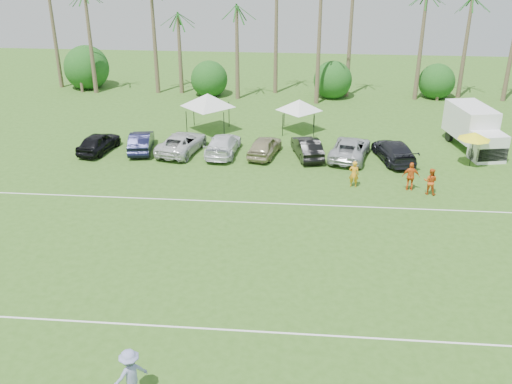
{
  "coord_description": "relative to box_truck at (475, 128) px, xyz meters",
  "views": [
    {
      "loc": [
        3.49,
        -16.59,
        14.85
      ],
      "look_at": [
        0.91,
        12.07,
        1.6
      ],
      "focal_mm": 40.0,
      "sensor_mm": 36.0,
      "label": 1
    }
  ],
  "objects": [
    {
      "name": "parked_car_1",
      "position": [
        -24.38,
        -2.5,
        -0.94
      ],
      "size": [
        2.2,
        4.55,
        1.44
      ],
      "primitive_type": "imported",
      "rotation": [
        0.0,
        0.0,
        3.3
      ],
      "color": "black",
      "rests_on": "ground"
    },
    {
      "name": "parked_car_0",
      "position": [
        -27.43,
        -2.97,
        -0.94
      ],
      "size": [
        2.46,
        4.46,
        1.44
      ],
      "primitive_type": "imported",
      "rotation": [
        0.0,
        0.0,
        2.95
      ],
      "color": "black",
      "rests_on": "ground"
    },
    {
      "name": "field_lines",
      "position": [
        -15.9,
        -16.58,
        -1.65
      ],
      "size": [
        80.0,
        12.1,
        0.01
      ],
      "color": "white",
      "rests_on": "ground"
    },
    {
      "name": "bush_tree_3",
      "position": [
        0.1,
        14.42,
        0.14
      ],
      "size": [
        4.0,
        4.0,
        4.0
      ],
      "color": "brown",
      "rests_on": "ground"
    },
    {
      "name": "frisbee_player",
      "position": [
        -18.07,
        -26.43,
        -0.69
      ],
      "size": [
        1.42,
        1.36,
        1.94
      ],
      "rotation": [
        0.0,
        0.0,
        3.85
      ],
      "color": "#878BBF",
      "rests_on": "ground"
    },
    {
      "name": "parked_car_5",
      "position": [
        -12.2,
        -2.66,
        -0.94
      ],
      "size": [
        2.53,
        4.6,
        1.44
      ],
      "primitive_type": "imported",
      "rotation": [
        0.0,
        0.0,
        3.39
      ],
      "color": "black",
      "rests_on": "ground"
    },
    {
      "name": "sideline_player_a",
      "position": [
        -9.22,
        -7.65,
        -0.79
      ],
      "size": [
        0.68,
        0.49,
        1.73
      ],
      "primitive_type": "imported",
      "rotation": [
        0.0,
        0.0,
        3.01
      ],
      "color": "orange",
      "rests_on": "ground"
    },
    {
      "name": "bush_tree_2",
      "position": [
        -9.9,
        14.42,
        0.14
      ],
      "size": [
        4.0,
        4.0,
        4.0
      ],
      "color": "brown",
      "rests_on": "ground"
    },
    {
      "name": "parked_car_3",
      "position": [
        -18.29,
        -2.59,
        -0.94
      ],
      "size": [
        2.34,
        5.08,
        1.44
      ],
      "primitive_type": "imported",
      "rotation": [
        0.0,
        0.0,
        3.07
      ],
      "color": "white",
      "rests_on": "ground"
    },
    {
      "name": "palm_tree_4",
      "position": [
        -19.9,
        13.42,
        5.83
      ],
      "size": [
        2.4,
        2.4,
        8.9
      ],
      "color": "brown",
      "rests_on": "ground"
    },
    {
      "name": "canopy_tent_right",
      "position": [
        -12.93,
        2.97,
        0.99
      ],
      "size": [
        3.82,
        3.82,
        3.09
      ],
      "color": "black",
      "rests_on": "ground"
    },
    {
      "name": "ground",
      "position": [
        -15.9,
        -24.58,
        -1.65
      ],
      "size": [
        120.0,
        120.0,
        0.0
      ],
      "primitive_type": "plane",
      "color": "#335D1C",
      "rests_on": "ground"
    },
    {
      "name": "parked_car_7",
      "position": [
        -6.11,
        -2.81,
        -0.94
      ],
      "size": [
        3.06,
        5.27,
        1.44
      ],
      "primitive_type": "imported",
      "rotation": [
        0.0,
        0.0,
        3.37
      ],
      "color": "black",
      "rests_on": "ground"
    },
    {
      "name": "palm_tree_8",
      "position": [
        -2.9,
        13.42,
        5.83
      ],
      "size": [
        2.4,
        2.4,
        8.9
      ],
      "color": "brown",
      "rests_on": "ground"
    },
    {
      "name": "box_truck",
      "position": [
        0.0,
        0.0,
        0.0
      ],
      "size": [
        3.46,
        6.34,
        3.09
      ],
      "rotation": [
        0.0,
        0.0,
        0.21
      ],
      "color": "white",
      "rests_on": "ground"
    },
    {
      "name": "sideline_player_b",
      "position": [
        -4.62,
        -8.38,
        -0.81
      ],
      "size": [
        0.99,
        0.87,
        1.69
      ],
      "primitive_type": "imported",
      "rotation": [
        0.0,
        0.0,
        2.82
      ],
      "color": "#D25417",
      "rests_on": "ground"
    },
    {
      "name": "palm_tree_9",
      "position": [
        2.1,
        13.42,
        6.7
      ],
      "size": [
        2.4,
        2.4,
        9.9
      ],
      "color": "brown",
      "rests_on": "ground"
    },
    {
      "name": "sideline_player_c",
      "position": [
        -5.72,
        -7.85,
        -0.74
      ],
      "size": [
        1.09,
        0.5,
        1.83
      ],
      "primitive_type": "imported",
      "rotation": [
        0.0,
        0.0,
        3.1
      ],
      "color": "orange",
      "rests_on": "ground"
    },
    {
      "name": "bush_tree_0",
      "position": [
        -34.9,
        14.42,
        0.14
      ],
      "size": [
        4.0,
        4.0,
        4.0
      ],
      "color": "brown",
      "rests_on": "ground"
    },
    {
      "name": "palm_tree_5",
      "position": [
        -15.9,
        13.42,
        6.7
      ],
      "size": [
        2.4,
        2.4,
        9.9
      ],
      "color": "brown",
      "rests_on": "ground"
    },
    {
      "name": "parked_car_6",
      "position": [
        -9.16,
        -2.6,
        -0.94
      ],
      "size": [
        3.5,
        5.58,
        1.44
      ],
      "primitive_type": "imported",
      "rotation": [
        0.0,
        0.0,
        2.91
      ],
      "color": "#AEB0B4",
      "rests_on": "ground"
    },
    {
      "name": "palm_tree_1",
      "position": [
        -32.9,
        13.42,
        6.7
      ],
      "size": [
        2.4,
        2.4,
        9.9
      ],
      "color": "brown",
      "rests_on": "ground"
    },
    {
      "name": "palm_tree_0",
      "position": [
        -37.9,
        13.42,
        5.83
      ],
      "size": [
        2.4,
        2.4,
        8.9
      ],
      "color": "brown",
      "rests_on": "ground"
    },
    {
      "name": "parked_car_4",
      "position": [
        -15.25,
        -2.67,
        -0.94
      ],
      "size": [
        2.57,
        4.49,
        1.44
      ],
      "primitive_type": "imported",
      "rotation": [
        0.0,
        0.0,
        2.92
      ],
      "color": "tan",
      "rests_on": "ground"
    },
    {
      "name": "market_umbrella",
      "position": [
        -0.95,
        -3.39,
        0.54
      ],
      "size": [
        2.19,
        2.19,
        2.44
      ],
      "color": "black",
      "rests_on": "ground"
    },
    {
      "name": "canopy_tent_left",
      "position": [
        -20.16,
        2.28,
        1.49
      ],
      "size": [
        4.53,
        4.53,
        3.67
      ],
      "color": "black",
      "rests_on": "ground"
    },
    {
      "name": "bush_tree_1",
      "position": [
        -21.9,
        14.42,
        0.14
      ],
      "size": [
        4.0,
        4.0,
        4.0
      ],
      "color": "brown",
      "rests_on": "ground"
    },
    {
      "name": "parked_car_2",
      "position": [
        -21.34,
        -2.5,
        -0.94
      ],
      "size": [
        3.4,
        5.55,
        1.44
      ],
      "primitive_type": "imported",
      "rotation": [
        0.0,
        0.0,
        2.93
      ],
      "color": "silver",
      "rests_on": "ground"
    }
  ]
}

